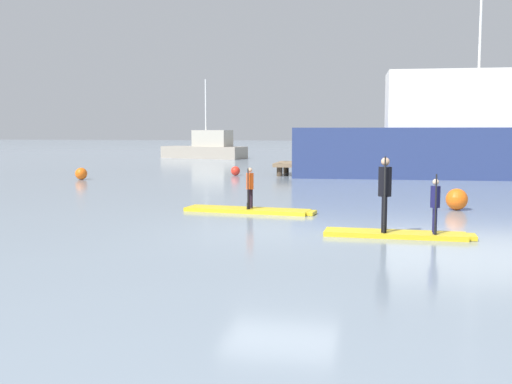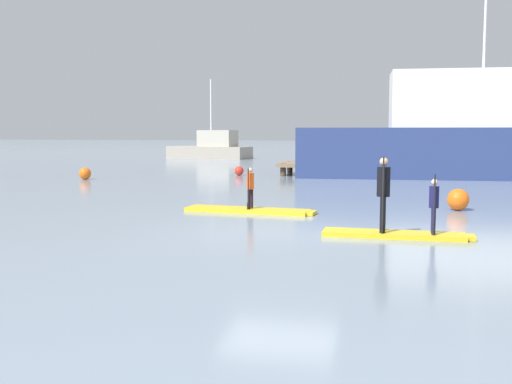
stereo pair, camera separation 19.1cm
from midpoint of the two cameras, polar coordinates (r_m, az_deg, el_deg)
name	(u,v)px [view 2 (the right image)]	position (r m, az deg, el deg)	size (l,w,h in m)	color
ground_plane	(280,231)	(13.31, 2.66, -3.66)	(240.00, 240.00, 0.00)	gray
paddleboard_near	(250,210)	(16.30, -0.23, -1.73)	(3.61, 1.16, 0.10)	gold
paddler_child_solo	(250,186)	(16.21, -0.21, 0.59)	(0.21, 0.39, 1.10)	black
paddleboard_far	(397,235)	(12.87, 13.52, -3.91)	(3.06, 0.76, 0.10)	gold
paddler_adult	(383,189)	(12.74, 12.31, 0.24)	(0.28, 0.49, 1.57)	black
paddler_child_front	(434,203)	(12.78, 16.81, -1.01)	(0.20, 0.39, 1.22)	#19194C
fishing_boat_white_large	(444,137)	(29.68, 17.49, 4.93)	(13.36, 4.30, 11.90)	navy
fishing_boat_green_midground	(211,148)	(48.21, -4.11, 4.14)	(7.17, 3.90, 6.20)	#9E9384
floating_dock	(375,165)	(29.84, 11.33, 2.48)	(9.26, 2.67, 0.62)	#846B4C
mooring_buoy_near	(239,171)	(29.66, -1.42, 2.01)	(0.45, 0.45, 0.45)	red
mooring_buoy_mid	(85,174)	(28.21, -15.60, 1.69)	(0.54, 0.54, 0.54)	orange
mooring_buoy_far	(458,200)	(17.56, 18.78, -0.68)	(0.60, 0.60, 0.60)	orange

